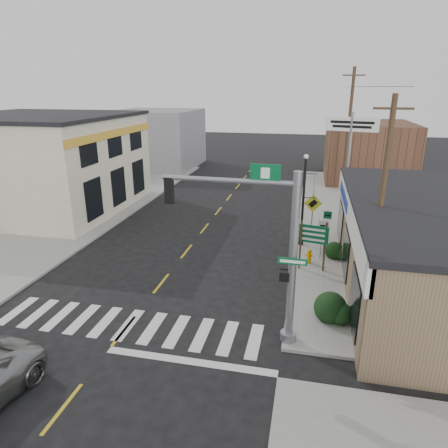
% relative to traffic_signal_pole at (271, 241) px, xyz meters
% --- Properties ---
extents(ground, '(140.00, 140.00, 0.00)m').
position_rel_traffic_signal_pole_xyz_m(ground, '(-5.44, -0.58, -3.94)').
color(ground, black).
rests_on(ground, ground).
extents(sidewalk_right, '(6.00, 38.00, 0.13)m').
position_rel_traffic_signal_pole_xyz_m(sidewalk_right, '(3.56, 12.42, -3.87)').
color(sidewalk_right, gray).
rests_on(sidewalk_right, ground).
extents(sidewalk_left, '(6.00, 38.00, 0.13)m').
position_rel_traffic_signal_pole_xyz_m(sidewalk_left, '(-14.44, 12.42, -3.87)').
color(sidewalk_left, gray).
rests_on(sidewalk_left, ground).
extents(center_line, '(0.12, 56.00, 0.01)m').
position_rel_traffic_signal_pole_xyz_m(center_line, '(-5.44, 7.42, -3.93)').
color(center_line, gold).
rests_on(center_line, ground).
extents(crosswalk, '(11.00, 2.20, 0.01)m').
position_rel_traffic_signal_pole_xyz_m(crosswalk, '(-5.44, -0.18, -3.93)').
color(crosswalk, silver).
rests_on(crosswalk, ground).
extents(left_building, '(12.00, 12.00, 6.80)m').
position_rel_traffic_signal_pole_xyz_m(left_building, '(-18.44, 13.42, -0.54)').
color(left_building, beige).
rests_on(left_building, ground).
extents(bldg_distant_right, '(8.00, 10.00, 5.60)m').
position_rel_traffic_signal_pole_xyz_m(bldg_distant_right, '(6.56, 29.42, -1.14)').
color(bldg_distant_right, brown).
rests_on(bldg_distant_right, ground).
extents(bldg_distant_left, '(9.00, 10.00, 6.40)m').
position_rel_traffic_signal_pole_xyz_m(bldg_distant_left, '(-16.44, 31.42, -0.74)').
color(bldg_distant_left, gray).
rests_on(bldg_distant_left, ground).
extents(traffic_signal_pole, '(5.05, 0.39, 6.40)m').
position_rel_traffic_signal_pole_xyz_m(traffic_signal_pole, '(0.00, 0.00, 0.00)').
color(traffic_signal_pole, gray).
rests_on(traffic_signal_pole, sidewalk_right).
extents(guide_sign, '(1.46, 0.13, 2.55)m').
position_rel_traffic_signal_pole_xyz_m(guide_sign, '(1.50, 6.19, -2.15)').
color(guide_sign, '#4C3823').
rests_on(guide_sign, sidewalk_right).
extents(fire_hydrant, '(0.24, 0.24, 0.75)m').
position_rel_traffic_signal_pole_xyz_m(fire_hydrant, '(1.38, 7.01, -3.40)').
color(fire_hydrant, '#D09D00').
rests_on(fire_hydrant, sidewalk_right).
extents(ped_crossing_sign, '(1.07, 0.08, 2.77)m').
position_rel_traffic_signal_pole_xyz_m(ped_crossing_sign, '(1.43, 10.63, -1.92)').
color(ped_crossing_sign, gray).
rests_on(ped_crossing_sign, sidewalk_right).
extents(lamp_post, '(0.68, 0.54, 5.27)m').
position_rel_traffic_signal_pole_xyz_m(lamp_post, '(0.92, 9.57, -0.75)').
color(lamp_post, black).
rests_on(lamp_post, sidewalk_right).
extents(dance_center_sign, '(3.39, 0.21, 7.21)m').
position_rel_traffic_signal_pole_xyz_m(dance_center_sign, '(3.56, 15.08, 1.58)').
color(dance_center_sign, gray).
rests_on(dance_center_sign, sidewalk_right).
extents(bare_tree, '(2.11, 2.11, 4.21)m').
position_rel_traffic_signal_pole_xyz_m(bare_tree, '(3.60, 6.37, -0.49)').
color(bare_tree, black).
rests_on(bare_tree, sidewalk_right).
extents(shrub_front, '(1.29, 1.29, 0.97)m').
position_rel_traffic_signal_pole_xyz_m(shrub_front, '(2.28, 1.76, -3.33)').
color(shrub_front, '#1C3A18').
rests_on(shrub_front, sidewalk_right).
extents(shrub_back, '(0.99, 0.99, 0.74)m').
position_rel_traffic_signal_pole_xyz_m(shrub_back, '(2.69, 8.05, -3.44)').
color(shrub_back, black).
rests_on(shrub_back, sidewalk_right).
extents(utility_pole_near, '(1.48, 0.22, 8.51)m').
position_rel_traffic_signal_pole_xyz_m(utility_pole_near, '(4.06, 4.16, 0.55)').
color(utility_pole_near, brown).
rests_on(utility_pole_near, sidewalk_right).
extents(utility_pole_far, '(1.79, 0.27, 10.31)m').
position_rel_traffic_signal_pole_xyz_m(utility_pole_far, '(4.06, 23.28, 1.48)').
color(utility_pole_far, '#3B2E1C').
rests_on(utility_pole_far, sidewalk_right).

